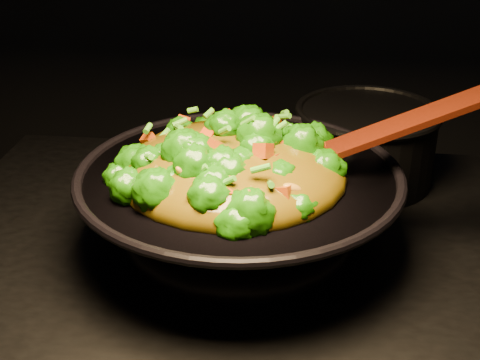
# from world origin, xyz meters

# --- Properties ---
(wok) EXTENTS (0.49, 0.49, 0.13)m
(wok) POSITION_xyz_m (-0.10, 0.06, 0.96)
(wok) COLOR black
(wok) RESTS_ON stovetop
(stir_fry) EXTENTS (0.38, 0.38, 0.11)m
(stir_fry) POSITION_xyz_m (-0.11, 0.05, 1.08)
(stir_fry) COLOR #1D6807
(stir_fry) RESTS_ON wok
(spatula) EXTENTS (0.32, 0.09, 0.14)m
(spatula) POSITION_xyz_m (0.08, 0.08, 1.08)
(spatula) COLOR #3E1405
(spatula) RESTS_ON wok
(back_pot) EXTENTS (0.30, 0.30, 0.14)m
(back_pot) POSITION_xyz_m (0.10, 0.32, 0.97)
(back_pot) COLOR black
(back_pot) RESTS_ON stovetop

